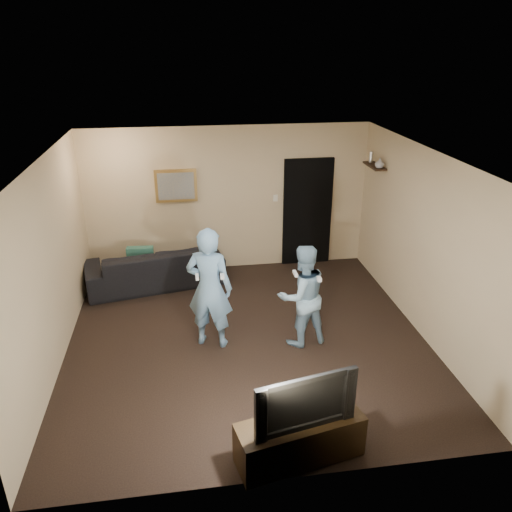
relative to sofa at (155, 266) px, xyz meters
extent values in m
plane|color=black|center=(1.34, -1.96, -0.34)|extent=(5.00, 5.00, 0.00)
cube|color=silver|center=(1.34, -1.96, 2.26)|extent=(5.00, 5.00, 0.04)
cube|color=#C9B086|center=(1.34, 0.54, 0.96)|extent=(5.00, 0.04, 2.60)
cube|color=#C9B086|center=(1.34, -4.46, 0.96)|extent=(5.00, 0.04, 2.60)
cube|color=#C9B086|center=(-1.16, -1.96, 0.96)|extent=(0.04, 5.00, 2.60)
cube|color=#C9B086|center=(3.84, -1.96, 0.96)|extent=(0.04, 5.00, 2.60)
imported|color=black|center=(0.00, 0.00, 0.00)|extent=(2.42, 1.32, 0.67)
cube|color=#194D41|center=(-0.23, 0.00, 0.14)|extent=(0.45, 0.16, 0.44)
cube|color=olive|center=(0.44, 0.52, 1.26)|extent=(0.72, 0.05, 0.57)
cube|color=slate|center=(0.44, 0.49, 1.26)|extent=(0.62, 0.01, 0.47)
cube|color=black|center=(2.79, 0.51, 0.66)|extent=(0.90, 0.06, 2.00)
cube|color=silver|center=(2.19, 0.52, 0.96)|extent=(0.08, 0.02, 0.12)
cube|color=black|center=(3.73, -0.16, 1.65)|extent=(0.20, 0.60, 0.03)
imported|color=#A0A0A5|center=(3.73, -0.36, 1.75)|extent=(0.16, 0.16, 0.16)
cylinder|color=silver|center=(3.73, 0.04, 1.76)|extent=(0.06, 0.06, 0.18)
cube|color=black|center=(1.57, -4.23, -0.09)|extent=(1.35, 0.67, 0.46)
imported|color=black|center=(1.57, -4.23, 0.44)|extent=(1.05, 0.35, 0.60)
imported|color=#719EC5|center=(0.83, -1.98, 0.53)|extent=(0.73, 0.60, 1.72)
cube|color=white|center=(0.67, -2.20, 0.81)|extent=(0.04, 0.14, 0.04)
cube|color=white|center=(0.99, -2.20, 0.80)|extent=(0.05, 0.09, 0.05)
imported|color=#86ACC4|center=(2.07, -2.14, 0.40)|extent=(0.82, 0.71, 1.47)
cube|color=white|center=(1.91, -2.36, 0.85)|extent=(0.04, 0.14, 0.04)
cube|color=white|center=(2.23, -2.36, 0.75)|extent=(0.05, 0.09, 0.05)
camera|label=1|loc=(0.57, -7.96, 3.61)|focal=35.00mm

